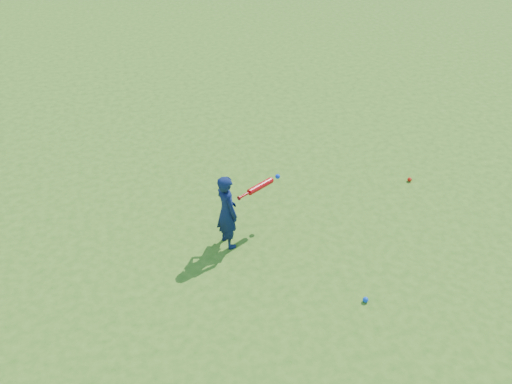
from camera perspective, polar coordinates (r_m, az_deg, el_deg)
ground at (r=7.31m, az=-8.25°, el=-5.74°), size 80.00×80.00×0.00m
child at (r=7.02m, az=-2.93°, el=-1.95°), size 0.36×0.44×1.03m
ground_ball_red at (r=8.73m, az=15.11°, el=1.22°), size 0.06×0.06×0.06m
ground_ball_blue at (r=6.69m, az=10.90°, el=-10.53°), size 0.07×0.07×0.07m
bat_swing at (r=7.21m, az=0.59°, el=0.68°), size 0.63×0.41×0.08m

